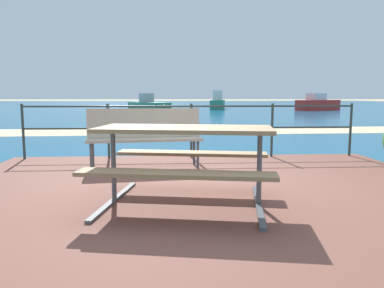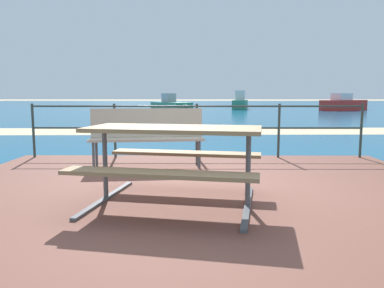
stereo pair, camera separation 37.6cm
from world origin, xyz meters
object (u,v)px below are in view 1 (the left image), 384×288
at_px(picnic_table, 185,146).
at_px(park_bench, 145,132).
at_px(boat_mid, 319,104).
at_px(boat_near, 149,105).
at_px(boat_far, 218,103).

bearing_deg(picnic_table, park_bench, 115.12).
bearing_deg(boat_mid, picnic_table, -150.98).
relative_size(boat_near, boat_far, 1.17).
relative_size(picnic_table, boat_near, 0.36).
distance_m(boat_mid, boat_far, 8.43).
bearing_deg(park_bench, boat_near, 86.40).
distance_m(picnic_table, park_bench, 2.10).
bearing_deg(boat_near, park_bench, -25.98).
height_order(park_bench, boat_far, boat_far).
bearing_deg(boat_mid, park_bench, -153.77).
bearing_deg(boat_near, boat_far, 78.36).
bearing_deg(boat_near, picnic_table, -25.07).
bearing_deg(boat_far, park_bench, -178.74).
height_order(boat_mid, boat_far, boat_far).
bearing_deg(picnic_table, boat_far, 92.25).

